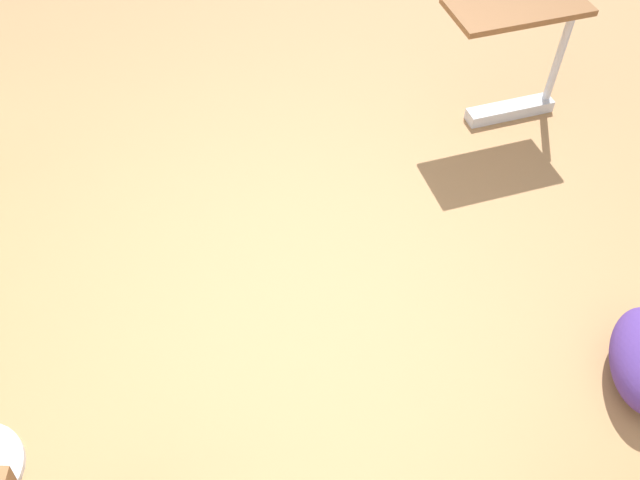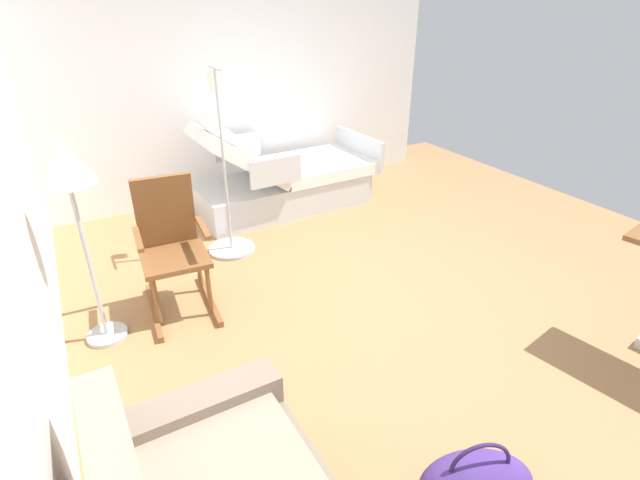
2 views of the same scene
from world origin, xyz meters
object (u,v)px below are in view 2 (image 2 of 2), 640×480
floor_lamp (67,176)px  iv_pole (230,227)px  rocking_chair (172,248)px  hospital_bed (282,181)px

floor_lamp → iv_pole: 1.78m
iv_pole → floor_lamp: bearing=123.9°
rocking_chair → floor_lamp: floor_lamp is taller
floor_lamp → iv_pole: (0.83, -1.24, -0.98)m
rocking_chair → hospital_bed: bearing=-48.0°
hospital_bed → rocking_chair: size_ratio=2.00×
hospital_bed → iv_pole: bearing=129.5°
hospital_bed → rocking_chair: (-1.40, 1.56, 0.19)m
iv_pole → hospital_bed: bearing=-50.5°
rocking_chair → iv_pole: bearing=-44.9°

